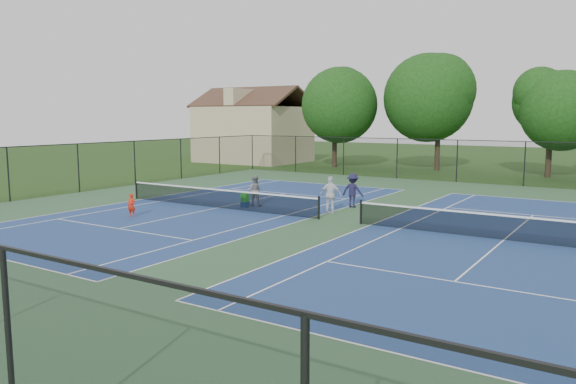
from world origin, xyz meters
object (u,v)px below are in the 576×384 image
Objects in this scene: instructor at (255,191)px; bystander_a at (331,195)px; bystander_b at (353,190)px; child_player at (132,205)px; ball_hopper at (245,197)px; tree_back_a at (335,101)px; tree_back_c at (552,105)px; clapboard_house at (253,132)px; ball_crate at (245,204)px; tree_back_b at (439,93)px.

bystander_a reaches higher than instructor.
child_player is at bearing 44.22° from bystander_b.
ball_hopper is (-0.18, -0.62, -0.30)m from instructor.
tree_back_a is 5.10× the size of bystander_a.
tree_back_c is 0.78× the size of clapboard_house.
tree_back_b is at bearing 85.51° from ball_crate.
bystander_b is at bearing 32.18° from ball_hopper.
ball_hopper is (-4.58, -0.81, -0.39)m from bystander_a.
tree_back_b is 25.04m from bystander_a.
instructor is 0.71m from ball_hopper.
tree_back_c is 22.16× the size of ball_crate.
tree_back_c is at bearing -137.49° from instructor.
ball_crate is (17.03, -24.05, -2.95)m from clapboard_house.
bystander_a is at bearing 159.62° from instructor.
clapboard_house reaches higher than bystander_b.
instructor is at bearing -53.70° from clapboard_house.
tree_back_b is 22.98m from bystander_b.
bystander_b is (0.12, 2.15, -0.02)m from bystander_a.
tree_back_c is 22.48m from bystander_b.
child_player is at bearing 22.41° from bystander_a.
instructor is (-1.79, -24.43, -5.79)m from tree_back_b.
child_player is at bearing -98.94° from tree_back_b.
instructor is (7.21, -22.43, -5.23)m from tree_back_a.
bystander_b is at bearing -59.72° from tree_back_a.
instructor is 5.09m from bystander_b.
tree_back_a reaches higher than clapboard_house.
tree_back_b is 26.47× the size of ball_crate.
bystander_a is at bearing 10.00° from ball_hopper.
clapboard_house is 29.62m from ball_crate.
bystander_a is (21.61, -23.24, -2.20)m from clapboard_house.
tree_back_a is 1.09× the size of tree_back_c.
tree_back_a is at bearing -62.55° from bystander_b.
ball_hopper is at bearing -73.03° from tree_back_a.
tree_back_b is 0.93× the size of clapboard_house.
clapboard_house is at bearing 174.29° from tree_back_a.
child_player is at bearing 39.88° from instructor.
tree_back_c is at bearing 3.18° from tree_back_a.
instructor is at bearing -114.73° from tree_back_c.
bystander_b is at bearing -106.55° from tree_back_c.
instructor reaches higher than ball_crate.
bystander_a is 1.02× the size of bystander_b.
bystander_b reaches higher than ball_hopper.
clapboard_house is 30.37m from bystander_b.
tree_back_c is 26.90m from ball_hopper.
instructor is (17.21, -23.43, -2.29)m from clapboard_house.
tree_back_b reaches higher than tree_back_c.
bystander_b is (-6.27, -21.09, -4.60)m from tree_back_c.
bystander_b is (11.73, -20.09, -5.16)m from tree_back_a.
ball_hopper is at bearing 90.00° from ball_crate.
tree_back_a is at bearing 106.97° from ball_crate.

